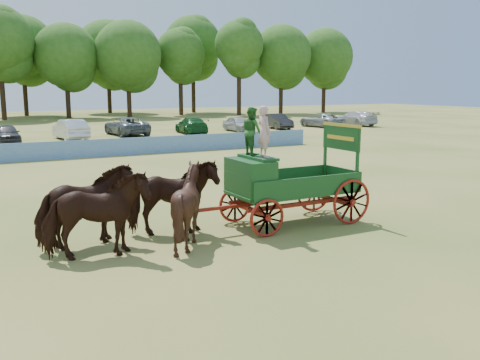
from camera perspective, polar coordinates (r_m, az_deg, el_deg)
name	(u,v)px	position (r m, az deg, el deg)	size (l,w,h in m)	color
ground	(319,216)	(17.58, 8.42, -3.80)	(160.00, 160.00, 0.00)	#A98C4C
horse_lead_left	(96,216)	(13.41, -15.10, -3.71)	(1.15, 2.53, 2.13)	#33190E
horse_lead_right	(86,207)	(14.46, -16.12, -2.77)	(1.15, 2.53, 2.13)	#33190E
horse_wheel_left	(188,205)	(14.13, -5.59, -2.70)	(1.73, 1.94, 2.14)	#33190E
horse_wheel_right	(172,198)	(15.13, -7.22, -1.89)	(1.15, 2.53, 2.13)	#33190E
farm_dray	(273,175)	(15.88, 3.53, 0.55)	(6.00, 2.00, 3.62)	#99290F
sponsor_banner	(127,146)	(33.16, -12.01, 3.52)	(26.00, 0.08, 1.05)	#1F5DAB
parked_cars	(105,128)	(45.18, -14.19, 5.40)	(55.72, 7.13, 1.59)	silver
treeline	(26,47)	(74.84, -21.88, 13.07)	(93.42, 24.01, 14.73)	#382314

